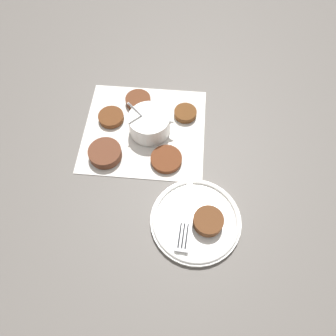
{
  "coord_description": "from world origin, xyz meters",
  "views": [
    {
      "loc": [
        0.11,
        -0.47,
        0.66
      ],
      "look_at": [
        0.06,
        -0.11,
        0.02
      ],
      "focal_mm": 35.0,
      "sensor_mm": 36.0,
      "label": 1
    }
  ],
  "objects_px": {
    "fritter_on_plate": "(208,221)",
    "fork": "(185,220)",
    "serving_plate": "(196,221)",
    "sauce_bowl": "(151,124)"
  },
  "relations": [
    {
      "from": "serving_plate",
      "to": "fritter_on_plate",
      "type": "xyz_separation_m",
      "value": [
        0.02,
        -0.0,
        0.02
      ]
    },
    {
      "from": "fritter_on_plate",
      "to": "fork",
      "type": "xyz_separation_m",
      "value": [
        -0.05,
        -0.0,
        -0.01
      ]
    },
    {
      "from": "sauce_bowl",
      "to": "serving_plate",
      "type": "relative_size",
      "value": 0.57
    },
    {
      "from": "serving_plate",
      "to": "fritter_on_plate",
      "type": "distance_m",
      "value": 0.03
    },
    {
      "from": "fritter_on_plate",
      "to": "fork",
      "type": "height_order",
      "value": "fritter_on_plate"
    },
    {
      "from": "serving_plate",
      "to": "fork",
      "type": "distance_m",
      "value": 0.03
    },
    {
      "from": "serving_plate",
      "to": "fork",
      "type": "bearing_deg",
      "value": -164.18
    },
    {
      "from": "sauce_bowl",
      "to": "fritter_on_plate",
      "type": "bearing_deg",
      "value": -55.53
    },
    {
      "from": "fork",
      "to": "serving_plate",
      "type": "bearing_deg",
      "value": 15.82
    },
    {
      "from": "serving_plate",
      "to": "fritter_on_plate",
      "type": "bearing_deg",
      "value": -10.24
    }
  ]
}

